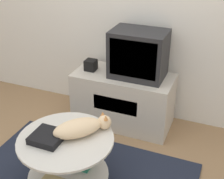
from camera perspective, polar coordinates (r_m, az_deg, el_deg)
name	(u,v)px	position (r m, az deg, el deg)	size (l,w,h in m)	color
tv_stand	(123,99)	(3.28, 2.03, -1.81)	(1.02, 0.47, 0.57)	beige
tv	(138,54)	(3.05, 4.86, 6.49)	(0.53, 0.37, 0.47)	#232326
speaker	(91,65)	(3.24, -3.90, 4.48)	(0.11, 0.11, 0.11)	black
coffee_table	(67,157)	(2.49, -8.15, -12.04)	(0.73, 0.73, 0.49)	#B2B2B7
dvd_box	(48,137)	(2.37, -11.71, -8.50)	(0.23, 0.22, 0.05)	black
cat	(81,128)	(2.37, -5.76, -6.93)	(0.44, 0.46, 0.13)	beige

